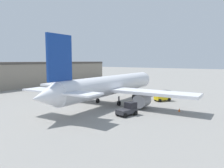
# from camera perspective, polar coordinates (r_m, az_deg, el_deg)

# --- Properties ---
(ground_plane) EXTENTS (400.00, 400.00, 0.00)m
(ground_plane) POSITION_cam_1_polar(r_m,az_deg,el_deg) (43.93, 0.00, -5.00)
(ground_plane) COLOR gray
(terminal_building) EXTENTS (61.56, 14.04, 8.03)m
(terminal_building) POSITION_cam_1_polar(r_m,az_deg,el_deg) (80.67, -20.27, 2.59)
(terminal_building) COLOR gray
(terminal_building) RESTS_ON ground_plane
(airplane) EXTENTS (36.99, 34.06, 12.20)m
(airplane) POSITION_cam_1_polar(r_m,az_deg,el_deg) (42.54, -0.71, -0.50)
(airplane) COLOR white
(airplane) RESTS_ON ground_plane
(ground_crew_worker) EXTENTS (0.40, 0.40, 1.80)m
(ground_crew_worker) POSITION_cam_1_polar(r_m,az_deg,el_deg) (52.13, 12.52, -2.31)
(ground_crew_worker) COLOR #1E2338
(ground_crew_worker) RESTS_ON ground_plane
(baggage_tug) EXTENTS (3.54, 2.58, 1.99)m
(baggage_tug) POSITION_cam_1_polar(r_m,az_deg,el_deg) (34.29, 4.18, -6.62)
(baggage_tug) COLOR #2D2D33
(baggage_tug) RESTS_ON ground_plane
(belt_loader_truck) EXTENTS (3.62, 3.16, 2.22)m
(belt_loader_truck) POSITION_cam_1_polar(r_m,az_deg,el_deg) (47.18, 13.28, -3.10)
(belt_loader_truck) COLOR yellow
(belt_loader_truck) RESTS_ON ground_plane
(pushback_tug) EXTENTS (3.39, 2.22, 1.97)m
(pushback_tug) POSITION_cam_1_polar(r_m,az_deg,el_deg) (41.61, 6.20, -4.35)
(pushback_tug) COLOR beige
(pushback_tug) RESTS_ON ground_plane
(safety_cone_near) EXTENTS (0.36, 0.36, 0.55)m
(safety_cone_near) POSITION_cam_1_polar(r_m,az_deg,el_deg) (38.48, 17.15, -6.46)
(safety_cone_near) COLOR #EF590F
(safety_cone_near) RESTS_ON ground_plane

